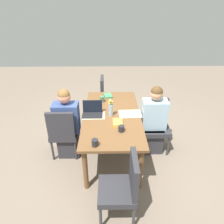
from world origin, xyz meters
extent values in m
plane|color=#756656|center=(0.00, 0.00, 0.00)|extent=(10.00, 10.00, 0.00)
cube|color=brown|center=(0.00, 0.00, 0.71)|extent=(1.80, 0.91, 0.04)
cylinder|color=brown|center=(-0.82, -0.37, 0.34)|extent=(0.07, 0.07, 0.69)
cylinder|color=brown|center=(0.82, -0.37, 0.34)|extent=(0.07, 0.07, 0.69)
cylinder|color=brown|center=(-0.82, 0.37, 0.34)|extent=(0.07, 0.07, 0.69)
cylinder|color=brown|center=(0.82, 0.37, 0.34)|extent=(0.07, 0.07, 0.69)
cube|color=#2D2D33|center=(0.04, -0.79, 0.41)|extent=(0.44, 0.44, 0.08)
cube|color=#2D2D33|center=(0.23, -0.79, 0.68)|extent=(0.06, 0.42, 0.45)
cylinder|color=#333338|center=(-0.15, -0.98, 0.18)|extent=(0.04, 0.04, 0.37)
cylinder|color=#333338|center=(-0.15, -0.60, 0.18)|extent=(0.04, 0.04, 0.37)
cylinder|color=#333338|center=(0.23, -0.98, 0.18)|extent=(0.04, 0.04, 0.37)
cylinder|color=#333338|center=(0.23, -0.60, 0.18)|extent=(0.04, 0.04, 0.37)
cube|color=#2D2D33|center=(0.04, -0.73, 0.23)|extent=(0.36, 0.34, 0.45)
cube|color=#384C84|center=(0.04, -0.73, 0.70)|extent=(0.24, 0.40, 0.50)
sphere|color=#E38D76|center=(0.04, -0.73, 1.07)|extent=(0.20, 0.20, 0.20)
sphere|color=brown|center=(0.04, -0.73, 1.10)|extent=(0.19, 0.19, 0.19)
cube|color=#2D2D33|center=(-0.05, 0.76, 0.41)|extent=(0.44, 0.44, 0.08)
cube|color=#2D2D33|center=(-0.24, 0.76, 0.68)|extent=(0.06, 0.42, 0.45)
cylinder|color=#333338|center=(0.14, 0.95, 0.18)|extent=(0.04, 0.04, 0.37)
cylinder|color=#333338|center=(0.14, 0.57, 0.18)|extent=(0.04, 0.04, 0.37)
cylinder|color=#333338|center=(-0.24, 0.95, 0.18)|extent=(0.04, 0.04, 0.37)
cylinder|color=#333338|center=(-0.24, 0.57, 0.18)|extent=(0.04, 0.04, 0.37)
cube|color=#2D2D33|center=(-0.05, 0.70, 0.23)|extent=(0.36, 0.34, 0.45)
cube|color=#99B7CC|center=(-0.05, 0.70, 0.70)|extent=(0.24, 0.40, 0.50)
sphere|color=tan|center=(-0.05, 0.70, 1.07)|extent=(0.20, 0.20, 0.20)
sphere|color=#51381E|center=(-0.05, 0.70, 1.10)|extent=(0.19, 0.19, 0.19)
cube|color=#2D2D33|center=(1.24, 0.04, 0.41)|extent=(0.44, 0.44, 0.08)
cube|color=#2D2D33|center=(1.24, 0.23, 0.68)|extent=(0.42, 0.06, 0.45)
cylinder|color=#333338|center=(1.43, -0.15, 0.18)|extent=(0.04, 0.04, 0.37)
cylinder|color=#333338|center=(1.05, -0.15, 0.18)|extent=(0.04, 0.04, 0.37)
cylinder|color=#333338|center=(1.43, 0.23, 0.18)|extent=(0.04, 0.04, 0.37)
cylinder|color=#333338|center=(1.05, 0.23, 0.18)|extent=(0.04, 0.04, 0.37)
cube|color=#2D2D33|center=(-1.26, 0.00, 0.41)|extent=(0.44, 0.44, 0.08)
cube|color=#2D2D33|center=(-1.26, -0.19, 0.68)|extent=(0.42, 0.06, 0.45)
cylinder|color=#333338|center=(-1.45, 0.19, 0.18)|extent=(0.04, 0.04, 0.37)
cylinder|color=#333338|center=(-1.07, 0.19, 0.18)|extent=(0.04, 0.04, 0.37)
cylinder|color=#333338|center=(-1.45, -0.19, 0.18)|extent=(0.04, 0.04, 0.37)
cylinder|color=#333338|center=(-1.07, -0.19, 0.18)|extent=(0.04, 0.04, 0.37)
cylinder|color=#8EA8B7|center=(0.03, -0.02, 0.83)|extent=(0.07, 0.07, 0.20)
sphere|color=gold|center=(0.05, -0.03, 1.01)|extent=(0.04, 0.04, 0.04)
cylinder|color=#477A3D|center=(0.05, -0.03, 0.97)|extent=(0.01, 0.01, 0.08)
sphere|color=gold|center=(0.02, -0.01, 0.97)|extent=(0.05, 0.05, 0.05)
cylinder|color=#477A3D|center=(0.02, -0.01, 0.95)|extent=(0.01, 0.01, 0.04)
sphere|color=gold|center=(0.02, -0.02, 0.96)|extent=(0.05, 0.05, 0.05)
cylinder|color=#477A3D|center=(0.02, -0.02, 0.94)|extent=(0.01, 0.01, 0.03)
sphere|color=gold|center=(0.03, -0.03, 0.96)|extent=(0.06, 0.06, 0.06)
cylinder|color=#477A3D|center=(0.03, -0.03, 0.94)|extent=(0.01, 0.01, 0.03)
cube|color=beige|center=(0.02, -0.29, 0.73)|extent=(0.27, 0.37, 0.00)
cube|color=beige|center=(-0.02, 0.29, 0.73)|extent=(0.28, 0.37, 0.00)
cube|color=black|center=(0.02, -0.31, 0.74)|extent=(0.22, 0.32, 0.02)
cube|color=black|center=(-0.08, -0.31, 0.85)|extent=(0.05, 0.31, 0.20)
cylinder|color=#232328|center=(0.79, -0.23, 0.78)|extent=(0.09, 0.09, 0.09)
cylinder|color=#232328|center=(0.47, 0.12, 0.77)|extent=(0.09, 0.09, 0.09)
cylinder|color=#47704C|center=(-0.47, -0.17, 0.78)|extent=(0.08, 0.08, 0.10)
cube|color=#3D7F56|center=(-0.70, -0.07, 0.74)|extent=(0.23, 0.18, 0.03)
cube|color=gold|center=(0.27, 0.08, 0.75)|extent=(0.20, 0.14, 0.04)
camera|label=1|loc=(2.91, -0.04, 2.42)|focal=33.45mm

